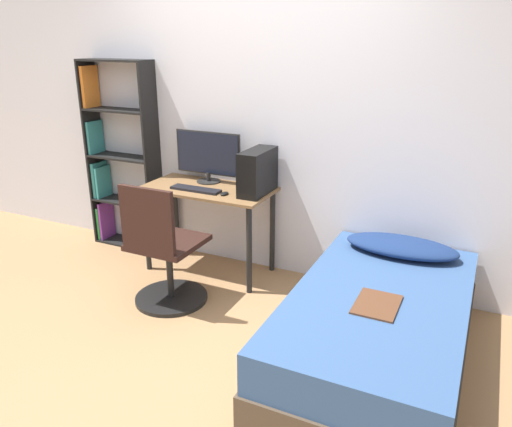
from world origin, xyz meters
TOP-DOWN VIEW (x-y plane):
  - ground_plane at (0.00, 0.00)m, footprint 14.00×14.00m
  - wall_back at (0.00, 1.43)m, footprint 8.00×0.05m
  - desk at (-0.32, 1.14)m, footprint 1.07×0.54m
  - bookshelf at (-1.39, 1.29)m, footprint 0.69×0.23m
  - office_chair at (-0.33, 0.50)m, footprint 0.55×0.55m
  - bed at (1.24, 0.49)m, footprint 1.02×1.83m
  - pillow at (1.24, 1.15)m, footprint 0.78×0.36m
  - magazine at (1.26, 0.35)m, footprint 0.24×0.32m
  - monitor at (-0.41, 1.29)m, footprint 0.60×0.20m
  - keyboard at (-0.37, 1.03)m, footprint 0.42×0.11m
  - pc_tower at (0.11, 1.18)m, footprint 0.17×0.41m
  - mouse at (-0.11, 1.03)m, footprint 0.06×0.09m

SIDE VIEW (x-z plane):
  - ground_plane at x=0.00m, z-range 0.00..0.00m
  - bed at x=1.24m, z-range 0.00..0.45m
  - office_chair at x=-0.33m, z-range -0.10..0.85m
  - magazine at x=1.26m, z-range 0.45..0.46m
  - pillow at x=1.24m, z-range 0.45..0.56m
  - desk at x=-0.32m, z-range 0.24..0.98m
  - keyboard at x=-0.37m, z-range 0.74..0.76m
  - mouse at x=-0.11m, z-range 0.74..0.76m
  - bookshelf at x=-1.39m, z-range -0.04..1.67m
  - pc_tower at x=0.11m, z-range 0.74..1.08m
  - monitor at x=-0.41m, z-range 0.75..1.18m
  - wall_back at x=0.00m, z-range 0.00..2.50m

